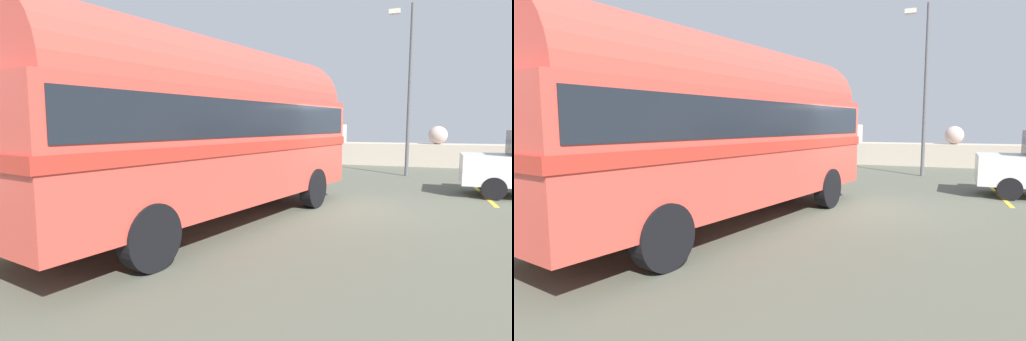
# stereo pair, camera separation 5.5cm
# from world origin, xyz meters

# --- Properties ---
(ground) EXTENTS (32.00, 26.00, 0.02)m
(ground) POSITION_xyz_m (0.00, 0.00, 0.01)
(ground) COLOR #56584A
(breakwater) EXTENTS (31.36, 1.91, 2.29)m
(breakwater) POSITION_xyz_m (-0.05, 11.81, 0.65)
(breakwater) COLOR #B8A997
(breakwater) RESTS_ON ground
(vintage_coach) EXTENTS (4.26, 8.90, 3.70)m
(vintage_coach) POSITION_xyz_m (-2.12, -2.53, 2.05)
(vintage_coach) COLOR black
(vintage_coach) RESTS_ON ground
(second_coach) EXTENTS (3.26, 8.78, 3.70)m
(second_coach) POSITION_xyz_m (-7.28, -3.11, 2.05)
(second_coach) COLOR black
(second_coach) RESTS_ON ground
(lamp_post) EXTENTS (0.98, 0.82, 6.63)m
(lamp_post) POSITION_xyz_m (1.54, 7.21, 3.73)
(lamp_post) COLOR #5B5B60
(lamp_post) RESTS_ON ground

